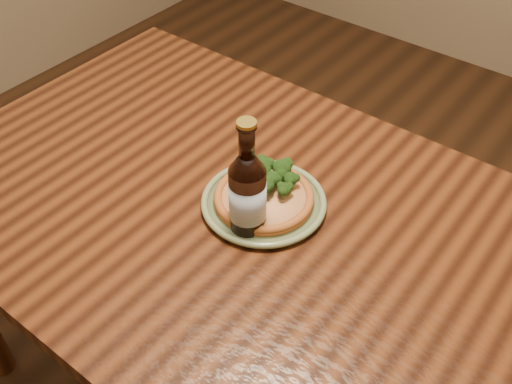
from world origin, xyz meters
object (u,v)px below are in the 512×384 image
Objects in this scene: pizza at (264,194)px; table at (279,261)px; plate at (264,202)px; beer_bottle at (247,193)px.

table is at bearing -29.42° from pizza.
plate is 0.98× the size of beer_bottle.
table is 0.13m from plate.
table is 0.15m from pizza.
table is at bearing -27.67° from plate.
plate reaches higher than table.
beer_bottle reaches higher than table.
table is at bearing 54.76° from beer_bottle.
beer_bottle is (-0.05, -0.04, 0.19)m from table.
pizza is 0.10m from beer_bottle.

